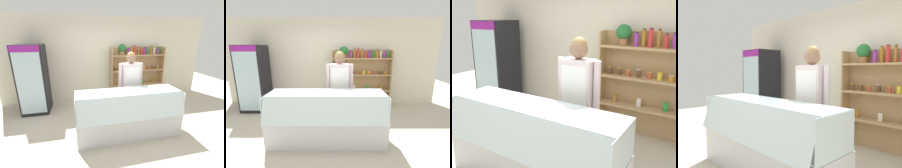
{
  "view_description": "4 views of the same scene",
  "coord_description": "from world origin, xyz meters",
  "views": [
    {
      "loc": [
        -0.98,
        -2.84,
        2.1
      ],
      "look_at": [
        -0.22,
        0.55,
        0.99
      ],
      "focal_mm": 24.0,
      "sensor_mm": 36.0,
      "label": 1
    },
    {
      "loc": [
        0.21,
        -2.76,
        1.83
      ],
      "look_at": [
        0.2,
        0.66,
        1.0
      ],
      "focal_mm": 24.0,
      "sensor_mm": 36.0,
      "label": 2
    },
    {
      "loc": [
        1.73,
        -2.16,
        2.03
      ],
      "look_at": [
        0.17,
        0.33,
        1.2
      ],
      "focal_mm": 40.0,
      "sensor_mm": 36.0,
      "label": 3
    },
    {
      "loc": [
        2.26,
        -1.84,
        1.42
      ],
      "look_at": [
        0.03,
        0.33,
        1.21
      ],
      "focal_mm": 35.0,
      "sensor_mm": 36.0,
      "label": 4
    }
  ],
  "objects": [
    {
      "name": "ground_plane",
      "position": [
        0.0,
        0.0,
        0.0
      ],
      "size": [
        12.0,
        12.0,
        0.0
      ],
      "primitive_type": "plane",
      "color": "beige"
    },
    {
      "name": "back_wall",
      "position": [
        0.0,
        2.08,
        1.35
      ],
      "size": [
        6.8,
        0.1,
        2.7
      ],
      "primitive_type": "cube",
      "color": "silver",
      "rests_on": "ground"
    },
    {
      "name": "drinks_fridge",
      "position": [
        -2.23,
        1.5,
        0.95
      ],
      "size": [
        0.71,
        0.67,
        1.9
      ],
      "color": "black",
      "rests_on": "ground"
    },
    {
      "name": "shelving_unit",
      "position": [
        0.88,
        1.83,
        1.05
      ],
      "size": [
        1.81,
        0.29,
        1.87
      ],
      "color": "tan",
      "rests_on": "ground"
    },
    {
      "name": "deli_display_case",
      "position": [
        -0.01,
        -0.09,
        0.31
      ],
      "size": [
        2.22,
        0.75,
        1.01
      ],
      "color": "silver",
      "rests_on": "ground"
    },
    {
      "name": "shop_clerk",
      "position": [
        0.25,
        0.55,
        1.05
      ],
      "size": [
        0.61,
        0.25,
        1.76
      ],
      "color": "#4C4233",
      "rests_on": "ground"
    }
  ]
}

